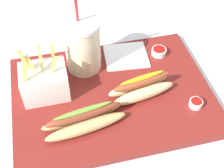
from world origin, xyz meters
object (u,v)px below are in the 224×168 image
Objects in this scene: hot_dog_2 at (84,120)px; napkin_stack at (126,56)px; soda_cup at (83,45)px; ketchup_cup_1 at (196,103)px; hot_dog_1 at (141,87)px; ketchup_cup_2 at (159,51)px; fries_basket at (44,82)px.

napkin_stack is at bearing -127.22° from hot_dog_2.
soda_cup is at bearing 4.74° from napkin_stack.
hot_dog_1 is at bearing -29.68° from ketchup_cup_1.
hot_dog_1 is 0.86× the size of hot_dog_2.
soda_cup is at bearing -39.78° from ketchup_cup_1.
hot_dog_1 reaches higher than ketchup_cup_1.
napkin_stack is at bearing -60.48° from ketchup_cup_1.
ketchup_cup_2 reaches higher than napkin_stack.
napkin_stack is at bearing -6.66° from ketchup_cup_2.
hot_dog_2 is (-0.07, 0.11, -0.02)m from fries_basket.
hot_dog_1 is 0.14m from napkin_stack.
fries_basket is 0.14m from hot_dog_2.
fries_basket is 0.83× the size of hot_dog_1.
soda_cup is at bearing -146.31° from fries_basket.
soda_cup is 0.21m from ketchup_cup_2.
hot_dog_1 is 0.16m from hot_dog_2.
hot_dog_1 is 1.45× the size of napkin_stack.
napkin_stack is (-0.11, -0.01, -0.07)m from soda_cup.
napkin_stack is (0.11, -0.20, -0.01)m from ketchup_cup_1.
soda_cup is 1.89× the size of napkin_stack.
napkin_stack is at bearing -89.98° from hot_dog_1.
ketchup_cup_1 is 0.23m from napkin_stack.
soda_cup reaches higher than hot_dog_1.
soda_cup reaches higher than ketchup_cup_1.
hot_dog_1 reaches higher than ketchup_cup_2.
hot_dog_2 is at bearing 122.04° from fries_basket.
ketchup_cup_2 is (0.02, -0.19, 0.00)m from ketchup_cup_1.
ketchup_cup_2 is at bearing 173.34° from napkin_stack.
soda_cup is 1.58× the size of fries_basket.
ketchup_cup_2 is at bearing -167.43° from fries_basket.
hot_dog_2 is 4.86× the size of ketchup_cup_2.
ketchup_cup_1 is (-0.23, 0.19, -0.06)m from soda_cup.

